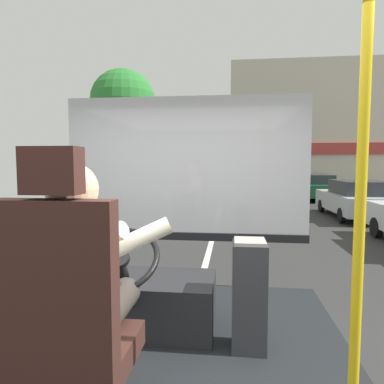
# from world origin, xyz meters

# --- Properties ---
(ground) EXTENTS (18.00, 44.00, 0.06)m
(ground) POSITION_xyz_m (0.00, 8.80, -0.02)
(ground) COLOR #2F2F2F
(driver_seat) EXTENTS (0.48, 0.48, 1.33)m
(driver_seat) POSITION_xyz_m (-0.20, -0.58, 1.18)
(driver_seat) COLOR black
(driver_seat) RESTS_ON bus_floor
(bus_driver) EXTENTS (0.77, 0.64, 0.80)m
(bus_driver) POSITION_xyz_m (-0.20, -0.46, 1.37)
(bus_driver) COLOR #332D28
(bus_driver) RESTS_ON driver_seat
(steering_console) EXTENTS (1.10, 1.04, 0.85)m
(steering_console) POSITION_xyz_m (-0.20, 0.57, 0.83)
(steering_console) COLOR black
(steering_console) RESTS_ON bus_floor
(handrail_pole) EXTENTS (0.04, 0.04, 2.22)m
(handrail_pole) POSITION_xyz_m (1.00, -0.44, 1.72)
(handrail_pole) COLOR gold
(handrail_pole) RESTS_ON bus_floor
(fare_box) EXTENTS (0.23, 0.25, 0.76)m
(fare_box) POSITION_xyz_m (0.60, 0.40, 0.99)
(fare_box) COLOR #333338
(fare_box) RESTS_ON bus_floor
(windshield_panel) EXTENTS (2.50, 0.08, 1.48)m
(windshield_panel) POSITION_xyz_m (0.00, 1.62, 1.66)
(windshield_panel) COLOR silver
(street_tree) EXTENTS (2.59, 2.59, 5.62)m
(street_tree) POSITION_xyz_m (-3.88, 11.69, 4.27)
(street_tree) COLOR #4C3828
(street_tree) RESTS_ON ground
(shop_building) EXTENTS (10.46, 4.93, 7.37)m
(shop_building) POSITION_xyz_m (5.59, 19.42, 3.69)
(shop_building) COLOR #BCB29E
(shop_building) RESTS_ON ground
(parked_car_silver) EXTENTS (1.97, 3.98, 1.30)m
(parked_car_silver) POSITION_xyz_m (4.83, 10.49, 0.67)
(parked_car_silver) COLOR silver
(parked_car_silver) RESTS_ON ground
(parked_car_green) EXTENTS (1.91, 4.18, 1.31)m
(parked_car_green) POSITION_xyz_m (4.70, 16.66, 0.68)
(parked_car_green) COLOR #195633
(parked_car_green) RESTS_ON ground
(parked_car_black) EXTENTS (1.84, 4.04, 1.23)m
(parked_car_black) POSITION_xyz_m (4.76, 22.23, 0.63)
(parked_car_black) COLOR black
(parked_car_black) RESTS_ON ground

